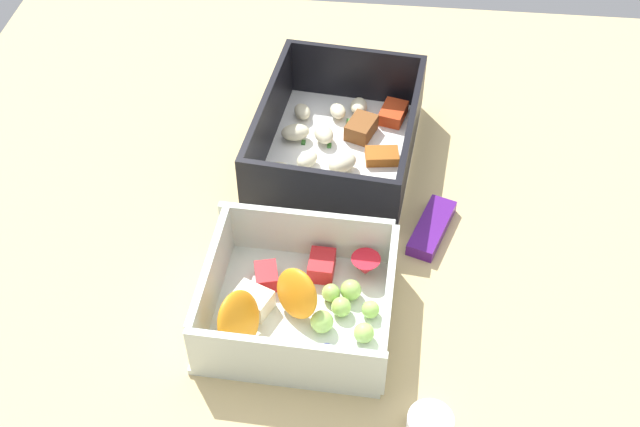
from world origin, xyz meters
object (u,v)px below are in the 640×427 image
fruit_bowl (298,301)px  candy_bar (432,228)px  pasta_container (338,142)px  paper_cup_liner (430,426)px

fruit_bowl → candy_bar: (-10.44, 10.69, -1.32)cm
pasta_container → candy_bar: (9.17, 9.24, -1.45)cm
pasta_container → paper_cup_liner: (29.08, 9.17, -1.09)cm
fruit_bowl → paper_cup_liner: fruit_bowl is taller
pasta_container → fruit_bowl: pasta_container is taller
pasta_container → paper_cup_liner: 30.51cm
fruit_bowl → candy_bar: 15.00cm
paper_cup_liner → fruit_bowl: bearing=-131.7°
candy_bar → paper_cup_liner: bearing=-0.2°
candy_bar → paper_cup_liner: size_ratio=2.09×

